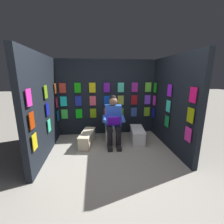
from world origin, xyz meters
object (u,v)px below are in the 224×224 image
comic_longbox_near (87,138)px  comic_longbox_far (137,135)px  person_reading (113,120)px  toilet (113,128)px

comic_longbox_near → comic_longbox_far: size_ratio=1.09×
person_reading → comic_longbox_far: person_reading is taller
toilet → comic_longbox_near: 0.71m
person_reading → comic_longbox_near: 0.78m
toilet → person_reading: size_ratio=0.65×
comic_longbox_near → toilet: bearing=-149.9°
comic_longbox_near → comic_longbox_far: comic_longbox_far is taller
person_reading → comic_longbox_far: bearing=-170.4°
toilet → comic_longbox_far: toilet is taller
toilet → person_reading: bearing=90.4°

